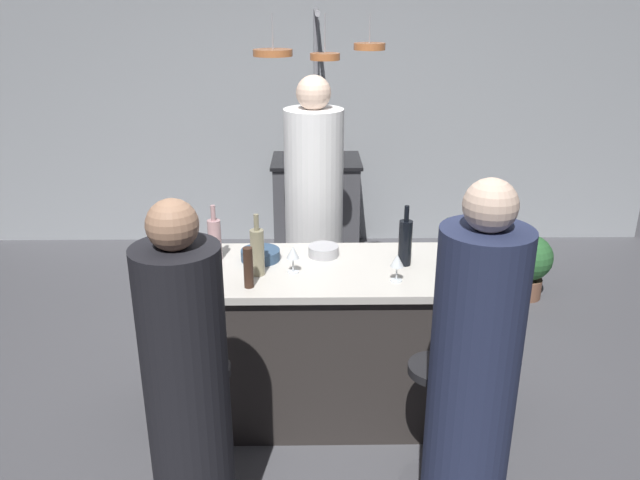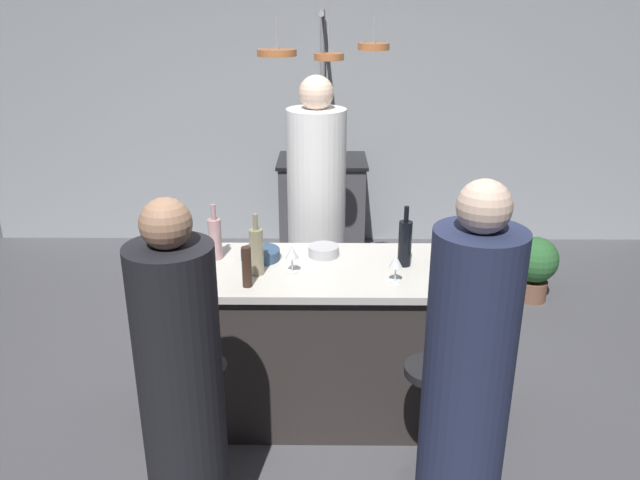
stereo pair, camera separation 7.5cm
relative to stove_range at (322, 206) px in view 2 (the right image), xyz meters
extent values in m
plane|color=#4C4C51|center=(0.00, -2.45, -0.45)|extent=(9.00, 9.00, 0.00)
cube|color=#9EA3A8|center=(0.00, 0.40, 0.85)|extent=(6.40, 0.16, 2.60)
cube|color=#332D2B|center=(0.00, -2.45, -0.02)|extent=(1.72, 0.66, 0.86)
cube|color=beige|center=(0.00, -2.45, 0.43)|extent=(1.80, 0.72, 0.04)
cube|color=#47474C|center=(0.00, 0.00, -0.02)|extent=(0.76, 0.60, 0.86)
cube|color=black|center=(0.00, 0.00, 0.43)|extent=(0.80, 0.64, 0.03)
cylinder|color=white|center=(-0.03, -1.59, 0.35)|extent=(0.38, 0.38, 1.60)
sphere|color=beige|center=(-0.03, -1.59, 1.25)|extent=(0.22, 0.22, 0.22)
cylinder|color=#4C4C51|center=(0.52, -3.07, -0.11)|extent=(0.06, 0.06, 0.62)
cylinder|color=black|center=(0.52, -3.07, 0.21)|extent=(0.26, 0.26, 0.04)
cylinder|color=#262D4C|center=(0.59, -3.41, 0.29)|extent=(0.35, 0.35, 1.47)
sphere|color=beige|center=(0.59, -3.41, 1.11)|extent=(0.20, 0.20, 0.20)
cylinder|color=#4C4C51|center=(-0.55, -3.07, -0.11)|extent=(0.06, 0.06, 0.62)
cylinder|color=black|center=(-0.55, -3.07, 0.21)|extent=(0.26, 0.26, 0.04)
cylinder|color=black|center=(-0.54, -3.42, 0.26)|extent=(0.34, 0.34, 1.41)
sphere|color=tan|center=(-0.54, -3.42, 1.05)|extent=(0.19, 0.19, 0.19)
cylinder|color=gray|center=(0.00, 0.25, 0.63)|extent=(0.04, 0.04, 2.15)
cylinder|color=gray|center=(0.00, -0.51, 1.70)|extent=(0.04, 1.52, 0.04)
cylinder|color=#B26638|center=(-0.30, -1.14, 1.46)|extent=(0.27, 0.27, 0.04)
cylinder|color=gray|center=(-0.30, -1.12, 1.58)|extent=(0.01, 0.01, 0.25)
cylinder|color=#B26638|center=(0.05, -1.16, 1.43)|extent=(0.20, 0.20, 0.04)
cylinder|color=gray|center=(0.05, -1.12, 1.57)|extent=(0.01, 0.01, 0.27)
cylinder|color=#B26638|center=(0.35, -1.13, 1.49)|extent=(0.21, 0.21, 0.04)
cylinder|color=gray|center=(0.35, -1.12, 1.60)|extent=(0.01, 0.01, 0.21)
cylinder|color=brown|center=(1.67, -1.00, -0.37)|extent=(0.24, 0.24, 0.16)
sphere|color=#2D6633|center=(1.67, -1.00, -0.11)|extent=(0.36, 0.36, 0.36)
cylinder|color=#382319|center=(-0.36, -2.69, 0.56)|extent=(0.05, 0.05, 0.21)
cylinder|color=gray|center=(-0.33, -2.53, 0.58)|extent=(0.07, 0.07, 0.25)
cylinder|color=gray|center=(-0.33, -2.53, 0.74)|extent=(0.03, 0.03, 0.08)
cylinder|color=#193D23|center=(0.66, -2.51, 0.56)|extent=(0.07, 0.07, 0.21)
cylinder|color=#193D23|center=(0.66, -2.51, 0.71)|extent=(0.03, 0.03, 0.08)
cylinder|color=black|center=(0.45, -2.41, 0.58)|extent=(0.07, 0.07, 0.25)
cylinder|color=black|center=(0.45, -2.41, 0.74)|extent=(0.03, 0.03, 0.08)
cylinder|color=#B78C8E|center=(-0.57, -2.33, 0.57)|extent=(0.07, 0.07, 0.23)
cylinder|color=#B78C8E|center=(-0.57, -2.33, 0.72)|extent=(0.03, 0.03, 0.08)
cylinder|color=silver|center=(0.38, -2.62, 0.46)|extent=(0.06, 0.06, 0.01)
cylinder|color=silver|center=(0.38, -2.62, 0.50)|extent=(0.01, 0.01, 0.07)
cone|color=silver|center=(0.38, -2.62, 0.57)|extent=(0.07, 0.07, 0.06)
cylinder|color=silver|center=(-0.81, -2.23, 0.46)|extent=(0.06, 0.06, 0.01)
cylinder|color=silver|center=(-0.81, -2.23, 0.50)|extent=(0.01, 0.01, 0.07)
cone|color=silver|center=(-0.81, -2.23, 0.57)|extent=(0.07, 0.07, 0.06)
cylinder|color=silver|center=(-0.14, -2.51, 0.46)|extent=(0.06, 0.06, 0.01)
cylinder|color=silver|center=(-0.14, -2.51, 0.50)|extent=(0.01, 0.01, 0.07)
cone|color=silver|center=(-0.14, -2.51, 0.57)|extent=(0.07, 0.07, 0.06)
cylinder|color=#B7B7BC|center=(0.02, -2.29, 0.48)|extent=(0.17, 0.17, 0.06)
cylinder|color=#334C6B|center=(-0.33, -2.34, 0.48)|extent=(0.21, 0.21, 0.06)
camera|label=1|loc=(-0.05, -5.54, 1.81)|focal=35.37mm
camera|label=2|loc=(0.03, -5.54, 1.81)|focal=35.37mm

